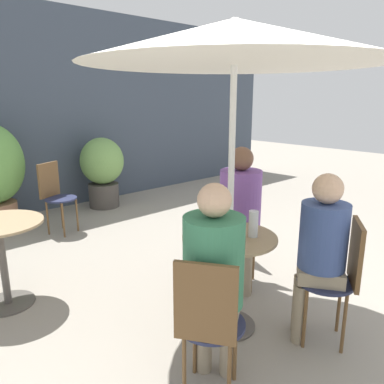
{
  "coord_description": "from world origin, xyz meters",
  "views": [
    {
      "loc": [
        -1.99,
        -1.48,
        1.69
      ],
      "look_at": [
        -0.1,
        0.6,
        0.98
      ],
      "focal_mm": 35.0,
      "sensor_mm": 36.0,
      "label": 1
    }
  ],
  "objects_px": {
    "beer_glass_3": "(207,225)",
    "beer_glass_1": "(253,224)",
    "seated_person_1": "(321,244)",
    "beer_glass_0": "(228,233)",
    "cafe_table_far": "(1,246)",
    "cafe_table_near": "(229,262)",
    "bistro_chair_1": "(340,271)",
    "bistro_chair_6": "(227,210)",
    "beer_glass_2": "(227,219)",
    "seated_person_2": "(240,208)",
    "bistro_chair_2": "(241,226)",
    "potted_plant_1": "(102,168)",
    "bistro_chair_0": "(208,318)",
    "umbrella": "(235,42)",
    "bistro_chair_3": "(55,191)",
    "seated_person_0": "(214,272)"
  },
  "relations": [
    {
      "from": "beer_glass_1",
      "to": "seated_person_0",
      "type": "bearing_deg",
      "value": -160.16
    },
    {
      "from": "bistro_chair_1",
      "to": "beer_glass_2",
      "type": "distance_m",
      "value": 0.87
    },
    {
      "from": "umbrella",
      "to": "seated_person_1",
      "type": "bearing_deg",
      "value": -56.1
    },
    {
      "from": "bistro_chair_6",
      "to": "seated_person_1",
      "type": "distance_m",
      "value": 1.47
    },
    {
      "from": "seated_person_1",
      "to": "beer_glass_0",
      "type": "relative_size",
      "value": 7.1
    },
    {
      "from": "seated_person_1",
      "to": "beer_glass_1",
      "type": "xyz_separation_m",
      "value": [
        -0.23,
        0.4,
        0.09
      ]
    },
    {
      "from": "bistro_chair_3",
      "to": "bistro_chair_1",
      "type": "bearing_deg",
      "value": -105.69
    },
    {
      "from": "bistro_chair_0",
      "to": "bistro_chair_3",
      "type": "height_order",
      "value": "same"
    },
    {
      "from": "cafe_table_near",
      "to": "beer_glass_3",
      "type": "distance_m",
      "value": 0.33
    },
    {
      "from": "bistro_chair_2",
      "to": "beer_glass_1",
      "type": "xyz_separation_m",
      "value": [
        -0.52,
        -0.55,
        0.28
      ]
    },
    {
      "from": "bistro_chair_0",
      "to": "bistro_chair_6",
      "type": "xyz_separation_m",
      "value": [
        1.53,
        1.26,
        0.0
      ]
    },
    {
      "from": "beer_glass_3",
      "to": "potted_plant_1",
      "type": "bearing_deg",
      "value": 72.72
    },
    {
      "from": "cafe_table_far",
      "to": "bistro_chair_0",
      "type": "height_order",
      "value": "bistro_chair_0"
    },
    {
      "from": "beer_glass_3",
      "to": "beer_glass_1",
      "type": "bearing_deg",
      "value": -44.03
    },
    {
      "from": "bistro_chair_6",
      "to": "beer_glass_3",
      "type": "relative_size",
      "value": 5.32
    },
    {
      "from": "beer_glass_1",
      "to": "potted_plant_1",
      "type": "xyz_separation_m",
      "value": [
        0.81,
        3.61,
        -0.2
      ]
    },
    {
      "from": "cafe_table_far",
      "to": "cafe_table_near",
      "type": "bearing_deg",
      "value": -51.88
    },
    {
      "from": "beer_glass_1",
      "to": "cafe_table_near",
      "type": "bearing_deg",
      "value": 133.8
    },
    {
      "from": "bistro_chair_2",
      "to": "beer_glass_3",
      "type": "relative_size",
      "value": 5.32
    },
    {
      "from": "beer_glass_2",
      "to": "seated_person_2",
      "type": "bearing_deg",
      "value": 28.08
    },
    {
      "from": "bistro_chair_3",
      "to": "beer_glass_2",
      "type": "bearing_deg",
      "value": -109.97
    },
    {
      "from": "beer_glass_0",
      "to": "potted_plant_1",
      "type": "distance_m",
      "value": 3.75
    },
    {
      "from": "bistro_chair_6",
      "to": "seated_person_0",
      "type": "bearing_deg",
      "value": -28.04
    },
    {
      "from": "seated_person_2",
      "to": "potted_plant_1",
      "type": "distance_m",
      "value": 3.17
    },
    {
      "from": "bistro_chair_0",
      "to": "beer_glass_2",
      "type": "relative_size",
      "value": 5.91
    },
    {
      "from": "bistro_chair_2",
      "to": "seated_person_1",
      "type": "height_order",
      "value": "seated_person_1"
    },
    {
      "from": "seated_person_0",
      "to": "beer_glass_2",
      "type": "relative_size",
      "value": 8.28
    },
    {
      "from": "beer_glass_0",
      "to": "umbrella",
      "type": "height_order",
      "value": "umbrella"
    },
    {
      "from": "bistro_chair_1",
      "to": "seated_person_2",
      "type": "relative_size",
      "value": 0.7
    },
    {
      "from": "seated_person_1",
      "to": "beer_glass_3",
      "type": "bearing_deg",
      "value": -87.02
    },
    {
      "from": "bistro_chair_3",
      "to": "cafe_table_near",
      "type": "bearing_deg",
      "value": -112.26
    },
    {
      "from": "cafe_table_near",
      "to": "cafe_table_far",
      "type": "relative_size",
      "value": 1.0
    },
    {
      "from": "beer_glass_3",
      "to": "seated_person_2",
      "type": "bearing_deg",
      "value": 20.3
    },
    {
      "from": "beer_glass_0",
      "to": "umbrella",
      "type": "distance_m",
      "value": 1.23
    },
    {
      "from": "bistro_chair_0",
      "to": "potted_plant_1",
      "type": "relative_size",
      "value": 0.82
    },
    {
      "from": "bistro_chair_6",
      "to": "beer_glass_0",
      "type": "xyz_separation_m",
      "value": [
        -1.03,
        -0.93,
        0.27
      ]
    },
    {
      "from": "beer_glass_3",
      "to": "bistro_chair_2",
      "type": "bearing_deg",
      "value": 22.67
    },
    {
      "from": "beer_glass_3",
      "to": "umbrella",
      "type": "bearing_deg",
      "value": -41.85
    },
    {
      "from": "bistro_chair_3",
      "to": "beer_glass_3",
      "type": "height_order",
      "value": "bistro_chair_3"
    },
    {
      "from": "bistro_chair_6",
      "to": "umbrella",
      "type": "xyz_separation_m",
      "value": [
        -0.9,
        -0.84,
        1.48
      ]
    },
    {
      "from": "bistro_chair_0",
      "to": "seated_person_2",
      "type": "height_order",
      "value": "seated_person_2"
    },
    {
      "from": "bistro_chair_3",
      "to": "potted_plant_1",
      "type": "distance_m",
      "value": 1.2
    },
    {
      "from": "bistro_chair_2",
      "to": "bistro_chair_0",
      "type": "bearing_deg",
      "value": -90.0
    },
    {
      "from": "bistro_chair_1",
      "to": "bistro_chair_6",
      "type": "distance_m",
      "value": 1.54
    },
    {
      "from": "bistro_chair_2",
      "to": "potted_plant_1",
      "type": "xyz_separation_m",
      "value": [
        0.29,
        3.06,
        0.08
      ]
    },
    {
      "from": "cafe_table_far",
      "to": "beer_glass_1",
      "type": "relative_size",
      "value": 3.8
    },
    {
      "from": "cafe_table_near",
      "to": "bistro_chair_6",
      "type": "relative_size",
      "value": 0.81
    },
    {
      "from": "beer_glass_1",
      "to": "umbrella",
      "type": "bearing_deg",
      "value": 133.8
    },
    {
      "from": "bistro_chair_0",
      "to": "beer_glass_0",
      "type": "distance_m",
      "value": 0.66
    },
    {
      "from": "bistro_chair_2",
      "to": "beer_glass_1",
      "type": "height_order",
      "value": "beer_glass_1"
    }
  ]
}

